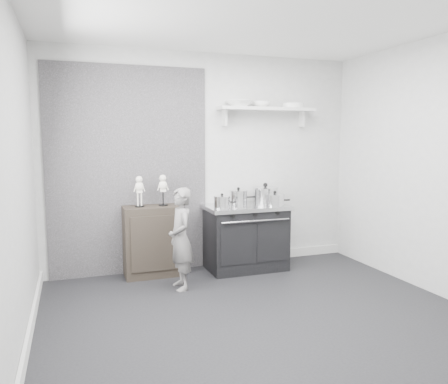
# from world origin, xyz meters

# --- Properties ---
(ground) EXTENTS (4.00, 4.00, 0.00)m
(ground) POSITION_xyz_m (0.00, 0.00, 0.00)
(ground) COLOR black
(ground) RESTS_ON ground
(room_shell) EXTENTS (4.02, 3.62, 2.71)m
(room_shell) POSITION_xyz_m (-0.09, 0.15, 1.64)
(room_shell) COLOR #ABABA9
(room_shell) RESTS_ON ground
(wall_shelf) EXTENTS (1.30, 0.26, 0.24)m
(wall_shelf) POSITION_xyz_m (0.80, 1.68, 2.01)
(wall_shelf) COLOR silver
(wall_shelf) RESTS_ON room_shell
(stove) EXTENTS (1.02, 0.64, 0.82)m
(stove) POSITION_xyz_m (0.44, 1.48, 0.41)
(stove) COLOR black
(stove) RESTS_ON ground
(side_cabinet) EXTENTS (0.65, 0.38, 0.84)m
(side_cabinet) POSITION_xyz_m (-0.73, 1.61, 0.42)
(side_cabinet) COLOR black
(side_cabinet) RESTS_ON ground
(child) EXTENTS (0.29, 0.42, 1.12)m
(child) POSITION_xyz_m (-0.51, 1.03, 0.56)
(child) COLOR slate
(child) RESTS_ON ground
(pot_front_left) EXTENTS (0.28, 0.20, 0.18)m
(pot_front_left) POSITION_xyz_m (0.08, 1.36, 0.89)
(pot_front_left) COLOR silver
(pot_front_left) RESTS_ON stove
(pot_back_left) EXTENTS (0.32, 0.23, 0.21)m
(pot_back_left) POSITION_xyz_m (0.39, 1.62, 0.90)
(pot_back_left) COLOR silver
(pot_back_left) RESTS_ON stove
(pot_back_right) EXTENTS (0.42, 0.33, 0.26)m
(pot_back_right) POSITION_xyz_m (0.75, 1.57, 0.92)
(pot_back_right) COLOR silver
(pot_back_right) RESTS_ON stove
(pot_front_right) EXTENTS (0.33, 0.24, 0.19)m
(pot_front_right) POSITION_xyz_m (0.74, 1.29, 0.89)
(pot_front_right) COLOR silver
(pot_front_right) RESTS_ON stove
(skeleton_full) EXTENTS (0.12, 0.08, 0.42)m
(skeleton_full) POSITION_xyz_m (-0.86, 1.61, 1.05)
(skeleton_full) COLOR white
(skeleton_full) RESTS_ON side_cabinet
(skeleton_torso) EXTENTS (0.12, 0.08, 0.43)m
(skeleton_torso) POSITION_xyz_m (-0.58, 1.61, 1.06)
(skeleton_torso) COLOR white
(skeleton_torso) RESTS_ON side_cabinet
(bowl_large) EXTENTS (0.32, 0.32, 0.08)m
(bowl_large) POSITION_xyz_m (0.41, 1.67, 2.08)
(bowl_large) COLOR white
(bowl_large) RESTS_ON wall_shelf
(bowl_small) EXTENTS (0.23, 0.23, 0.07)m
(bowl_small) POSITION_xyz_m (0.72, 1.67, 2.08)
(bowl_small) COLOR white
(bowl_small) RESTS_ON wall_shelf
(plate_stack) EXTENTS (0.28, 0.28, 0.06)m
(plate_stack) POSITION_xyz_m (1.17, 1.67, 2.07)
(plate_stack) COLOR silver
(plate_stack) RESTS_ON wall_shelf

